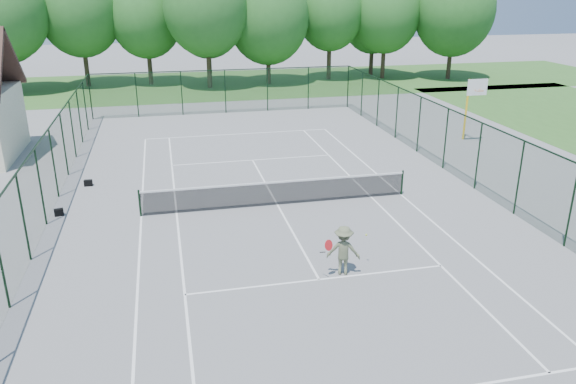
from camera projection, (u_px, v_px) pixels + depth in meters
name	position (u px, v px, depth m)	size (l,w,h in m)	color
ground	(277.00, 205.00, 23.24)	(140.00, 140.00, 0.00)	gray
grass_far	(210.00, 84.00, 50.66)	(80.00, 16.00, 0.01)	#3A6B2A
court_lines	(277.00, 205.00, 23.24)	(11.05, 23.85, 0.01)	white
tennis_net	(277.00, 192.00, 23.04)	(11.08, 0.08, 1.10)	black
fence_enclosure	(277.00, 169.00, 22.70)	(18.05, 36.05, 3.02)	#183A20
tree_line_far	(207.00, 15.00, 48.56)	(39.40, 6.40, 9.70)	#403022
basketball_goal	(472.00, 97.00, 31.68)	(1.20, 1.43, 3.65)	yellow
sports_bag_a	(59.00, 212.00, 22.13)	(0.35, 0.21, 0.28)	black
sports_bag_b	(88.00, 183.00, 25.38)	(0.35, 0.22, 0.27)	black
tennis_player	(343.00, 250.00, 17.49)	(1.80, 0.92, 1.62)	#5F6648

